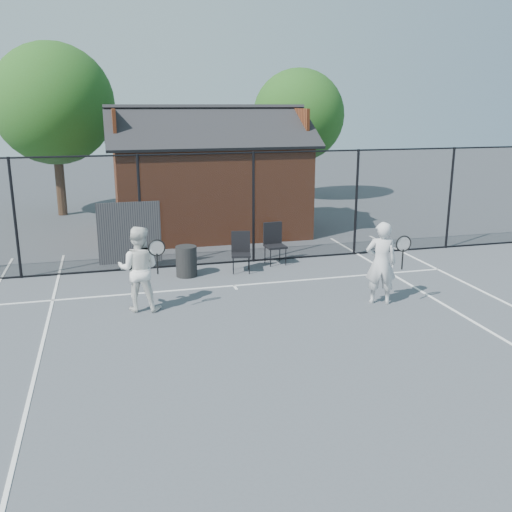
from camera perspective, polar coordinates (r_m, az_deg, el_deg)
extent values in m
plane|color=#4A4F55|center=(10.91, 1.28, -7.73)|extent=(80.00, 80.00, 0.00)
cube|color=white|center=(13.64, -2.21, -2.98)|extent=(11.00, 0.06, 0.01)
cube|color=white|center=(8.84, -22.12, -14.64)|extent=(0.06, 18.00, 0.01)
cube|color=white|center=(13.50, -2.07, -3.17)|extent=(0.06, 0.30, 0.01)
cylinder|color=black|center=(15.07, -22.96, 3.43)|extent=(0.07, 0.07, 3.00)
cylinder|color=black|center=(14.93, -11.50, 4.23)|extent=(0.07, 0.07, 3.00)
cylinder|color=black|center=(15.39, -0.26, 4.85)|extent=(0.07, 0.07, 3.00)
cylinder|color=black|center=(16.39, 9.99, 5.25)|extent=(0.07, 0.07, 3.00)
cylinder|color=black|center=(17.85, 18.82, 5.46)|extent=(0.07, 0.07, 3.00)
cylinder|color=black|center=(14.98, -4.03, 10.20)|extent=(22.00, 0.04, 0.04)
cylinder|color=black|center=(15.50, -3.83, -0.69)|extent=(22.00, 0.04, 0.04)
cube|color=black|center=(15.17, -3.93, 4.66)|extent=(22.00, 3.00, 0.01)
cube|color=black|center=(15.00, -12.54, 2.27)|extent=(1.60, 0.04, 1.60)
cube|color=brown|center=(19.15, -4.75, 6.81)|extent=(6.00, 4.00, 3.00)
cube|color=black|center=(17.98, -4.31, 12.79)|extent=(6.50, 2.36, 1.32)
cube|color=black|center=(19.95, -5.40, 12.98)|extent=(6.50, 2.36, 1.32)
cube|color=brown|center=(18.68, -14.05, 12.48)|extent=(0.10, 2.80, 1.06)
cube|color=brown|center=(19.69, 3.82, 12.99)|extent=(0.10, 2.80, 1.06)
cylinder|color=#302013|center=(23.41, -18.98, 6.95)|extent=(0.36, 0.36, 2.52)
sphere|color=#254F16|center=(23.22, -19.61, 14.14)|extent=(4.48, 4.48, 4.48)
cylinder|color=#302013|center=(25.74, 4.17, 8.05)|extent=(0.36, 0.36, 2.23)
sphere|color=#254F16|center=(25.55, 4.29, 13.86)|extent=(3.97, 3.97, 3.97)
imported|color=silver|center=(12.51, 12.38, -0.70)|extent=(0.77, 0.63, 1.81)
torus|color=black|center=(12.22, 14.54, 1.19)|extent=(0.35, 0.03, 0.35)
cylinder|color=black|center=(12.30, 14.43, -0.33)|extent=(0.03, 0.03, 0.43)
imported|color=white|center=(12.07, -11.65, -1.26)|extent=(1.02, 0.88, 1.80)
torus|color=black|center=(11.61, -9.91, 0.81)|extent=(0.35, 0.03, 0.35)
cylinder|color=black|center=(11.70, -9.83, -0.78)|extent=(0.03, 0.03, 0.43)
cube|color=black|center=(14.62, -1.51, 0.30)|extent=(0.58, 0.59, 1.01)
cube|color=black|center=(15.34, 1.95, 1.16)|extent=(0.56, 0.58, 1.09)
cylinder|color=black|center=(14.40, -6.98, -0.53)|extent=(0.56, 0.56, 0.77)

